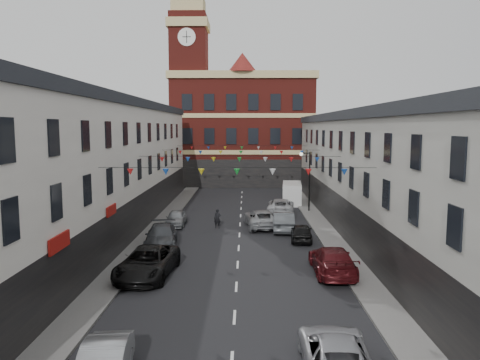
{
  "coord_description": "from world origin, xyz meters",
  "views": [
    {
      "loc": [
        0.5,
        -32.05,
        8.47
      ],
      "look_at": [
        0.01,
        6.86,
        4.03
      ],
      "focal_mm": 35.0,
      "sensor_mm": 36.0,
      "label": 1
    }
  ],
  "objects_px": {
    "car_right_e": "(284,221)",
    "white_van": "(292,193)",
    "car_right_d": "(301,232)",
    "car_right_c": "(332,260)",
    "moving_car": "(261,219)",
    "pedestrian": "(217,219)",
    "car_left_e": "(176,218)",
    "street_lamp": "(307,173)",
    "car_right_f": "(281,206)",
    "car_left_d": "(161,236)",
    "car_right_b": "(336,354)",
    "car_left_c": "(147,263)"
  },
  "relations": [
    {
      "from": "car_right_c",
      "to": "car_right_e",
      "type": "height_order",
      "value": "car_right_c"
    },
    {
      "from": "car_right_b",
      "to": "car_right_c",
      "type": "relative_size",
      "value": 0.93
    },
    {
      "from": "car_left_c",
      "to": "pedestrian",
      "type": "height_order",
      "value": "car_left_c"
    },
    {
      "from": "car_right_f",
      "to": "car_left_e",
      "type": "bearing_deg",
      "value": 36.52
    },
    {
      "from": "car_left_c",
      "to": "car_right_e",
      "type": "xyz_separation_m",
      "value": [
        8.67,
        11.91,
        -0.03
      ]
    },
    {
      "from": "street_lamp",
      "to": "car_right_d",
      "type": "xyz_separation_m",
      "value": [
        -1.9,
        -11.9,
        -3.25
      ]
    },
    {
      "from": "car_left_d",
      "to": "moving_car",
      "type": "xyz_separation_m",
      "value": [
        7.3,
        6.52,
        -0.01
      ]
    },
    {
      "from": "car_left_d",
      "to": "car_right_f",
      "type": "relative_size",
      "value": 0.97
    },
    {
      "from": "pedestrian",
      "to": "car_left_e",
      "type": "bearing_deg",
      "value": 174.15
    },
    {
      "from": "car_right_d",
      "to": "car_right_f",
      "type": "relative_size",
      "value": 0.71
    },
    {
      "from": "car_left_c",
      "to": "car_right_f",
      "type": "xyz_separation_m",
      "value": [
        8.98,
        19.38,
        -0.06
      ]
    },
    {
      "from": "street_lamp",
      "to": "car_right_b",
      "type": "distance_m",
      "value": 31.02
    },
    {
      "from": "street_lamp",
      "to": "car_right_d",
      "type": "relative_size",
      "value": 1.56
    },
    {
      "from": "car_left_d",
      "to": "pedestrian",
      "type": "xyz_separation_m",
      "value": [
        3.62,
        6.2,
        0.04
      ]
    },
    {
      "from": "street_lamp",
      "to": "car_right_f",
      "type": "xyz_separation_m",
      "value": [
        -2.65,
        -0.99,
        -3.15
      ]
    },
    {
      "from": "moving_car",
      "to": "pedestrian",
      "type": "bearing_deg",
      "value": -1.58
    },
    {
      "from": "street_lamp",
      "to": "white_van",
      "type": "relative_size",
      "value": 1.16
    },
    {
      "from": "car_right_e",
      "to": "moving_car",
      "type": "relative_size",
      "value": 0.87
    },
    {
      "from": "car_left_d",
      "to": "car_right_d",
      "type": "xyz_separation_m",
      "value": [
        10.15,
        1.77,
        -0.11
      ]
    },
    {
      "from": "car_right_f",
      "to": "white_van",
      "type": "height_order",
      "value": "white_van"
    },
    {
      "from": "car_left_d",
      "to": "car_right_b",
      "type": "relative_size",
      "value": 1.03
    },
    {
      "from": "car_left_c",
      "to": "car_left_e",
      "type": "height_order",
      "value": "car_left_c"
    },
    {
      "from": "street_lamp",
      "to": "car_left_d",
      "type": "relative_size",
      "value": 1.14
    },
    {
      "from": "moving_car",
      "to": "white_van",
      "type": "xyz_separation_m",
      "value": [
        3.8,
        12.41,
        0.39
      ]
    },
    {
      "from": "street_lamp",
      "to": "car_left_c",
      "type": "height_order",
      "value": "street_lamp"
    },
    {
      "from": "street_lamp",
      "to": "car_right_b",
      "type": "relative_size",
      "value": 1.17
    },
    {
      "from": "street_lamp",
      "to": "white_van",
      "type": "xyz_separation_m",
      "value": [
        -0.95,
        5.27,
        -2.76
      ]
    },
    {
      "from": "car_right_e",
      "to": "pedestrian",
      "type": "bearing_deg",
      "value": -6.8
    },
    {
      "from": "street_lamp",
      "to": "car_left_e",
      "type": "distance_m",
      "value": 14.11
    },
    {
      "from": "car_right_d",
      "to": "white_van",
      "type": "bearing_deg",
      "value": -88.17
    },
    {
      "from": "car_left_d",
      "to": "car_right_d",
      "type": "bearing_deg",
      "value": 3.76
    },
    {
      "from": "car_right_d",
      "to": "white_van",
      "type": "height_order",
      "value": "white_van"
    },
    {
      "from": "car_right_c",
      "to": "moving_car",
      "type": "distance_m",
      "value": 13.11
    },
    {
      "from": "street_lamp",
      "to": "pedestrian",
      "type": "relative_size",
      "value": 3.75
    },
    {
      "from": "car_right_f",
      "to": "car_right_e",
      "type": "bearing_deg",
      "value": 93.4
    },
    {
      "from": "car_left_e",
      "to": "street_lamp",
      "type": "bearing_deg",
      "value": 27.99
    },
    {
      "from": "street_lamp",
      "to": "moving_car",
      "type": "height_order",
      "value": "street_lamp"
    },
    {
      "from": "car_right_f",
      "to": "car_left_d",
      "type": "bearing_deg",
      "value": 59.16
    },
    {
      "from": "car_left_e",
      "to": "moving_car",
      "type": "distance_m",
      "value": 7.32
    },
    {
      "from": "car_left_c",
      "to": "pedestrian",
      "type": "relative_size",
      "value": 3.68
    },
    {
      "from": "car_left_c",
      "to": "car_right_b",
      "type": "bearing_deg",
      "value": -45.36
    },
    {
      "from": "street_lamp",
      "to": "car_right_c",
      "type": "relative_size",
      "value": 1.09
    },
    {
      "from": "car_right_d",
      "to": "car_right_f",
      "type": "xyz_separation_m",
      "value": [
        -0.74,
        10.91,
        0.1
      ]
    },
    {
      "from": "car_right_f",
      "to": "moving_car",
      "type": "xyz_separation_m",
      "value": [
        -2.1,
        -6.16,
        -0.0
      ]
    },
    {
      "from": "car_left_c",
      "to": "car_right_e",
      "type": "distance_m",
      "value": 14.73
    },
    {
      "from": "car_right_b",
      "to": "car_right_f",
      "type": "relative_size",
      "value": 0.94
    },
    {
      "from": "street_lamp",
      "to": "white_van",
      "type": "distance_m",
      "value": 6.02
    },
    {
      "from": "car_right_e",
      "to": "white_van",
      "type": "relative_size",
      "value": 0.92
    },
    {
      "from": "car_left_e",
      "to": "moving_car",
      "type": "bearing_deg",
      "value": -5.03
    },
    {
      "from": "street_lamp",
      "to": "car_right_b",
      "type": "height_order",
      "value": "street_lamp"
    }
  ]
}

